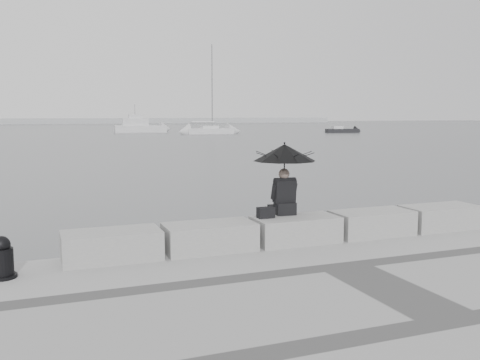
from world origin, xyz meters
name	(u,v)px	position (x,y,z in m)	size (l,w,h in m)	color
ground	(285,262)	(0.00, 0.00, 0.00)	(360.00, 360.00, 0.00)	#4F5255
stone_block_far_left	(112,246)	(-3.40, -0.45, 0.75)	(1.60, 0.80, 0.50)	gray
stone_block_left	(210,237)	(-1.70, -0.45, 0.75)	(1.60, 0.80, 0.50)	gray
stone_block_centre	(296,230)	(0.00, -0.45, 0.75)	(1.60, 0.80, 0.50)	gray
stone_block_right	(372,223)	(1.70, -0.45, 0.75)	(1.60, 0.80, 0.50)	gray
stone_block_far_right	(440,217)	(3.40, -0.45, 0.75)	(1.60, 0.80, 0.50)	gray
seated_person	(285,162)	(-0.10, -0.15, 2.01)	(1.20, 1.20, 1.39)	black
bag	(266,213)	(-0.57, -0.35, 1.10)	(0.31, 0.18, 0.20)	black
mooring_bollard	(2,261)	(-5.04, -0.87, 0.77)	(0.41, 0.41, 0.64)	black
distant_landmass	(19,121)	(-8.14, 154.51, 0.90)	(180.00, 8.00, 2.80)	#9FA2A5
sailboat_right	(210,130)	(19.42, 65.17, 0.54)	(6.84, 2.60, 12.90)	silver
motor_cruiser	(140,127)	(11.16, 74.92, 0.89)	(8.10, 3.33, 4.50)	silver
small_motorboat	(342,131)	(40.24, 62.65, 0.32)	(5.30, 2.70, 1.10)	black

